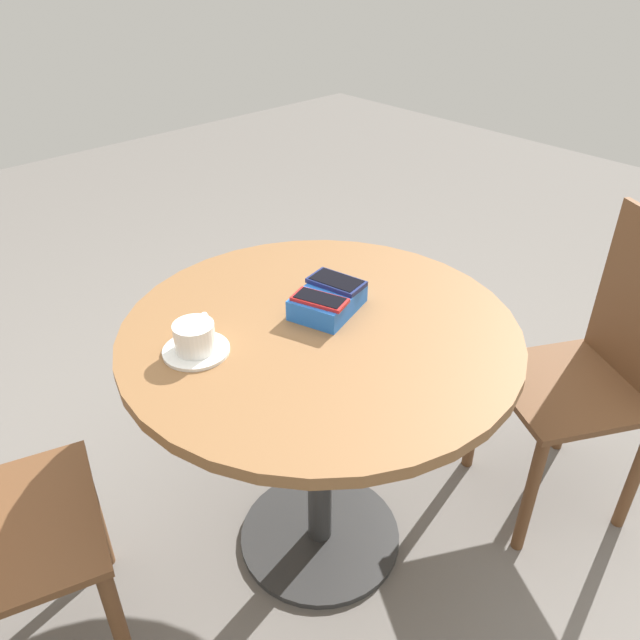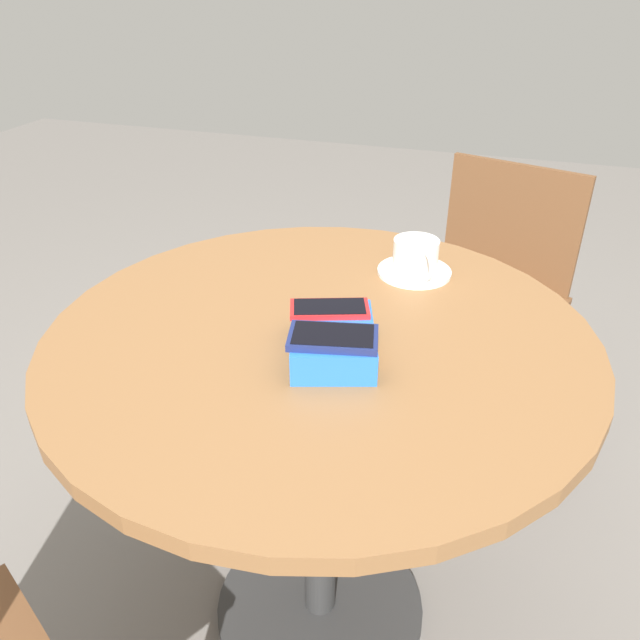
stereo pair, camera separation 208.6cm
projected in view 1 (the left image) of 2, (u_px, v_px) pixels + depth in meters
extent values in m
plane|color=slate|center=(320.00, 537.00, 1.88)|extent=(8.00, 8.00, 0.00)
cylinder|color=#2D2D2D|center=(320.00, 535.00, 1.87)|extent=(0.47, 0.47, 0.02)
cylinder|color=#2D2D2D|center=(320.00, 446.00, 1.68)|extent=(0.07, 0.07, 0.71)
cylinder|color=brown|center=(320.00, 332.00, 1.47)|extent=(0.95, 0.95, 0.03)
cube|color=blue|center=(328.00, 301.00, 1.52)|extent=(0.21, 0.18, 0.05)
cube|color=white|center=(304.00, 297.00, 1.55)|extent=(0.09, 0.03, 0.02)
cube|color=navy|center=(336.00, 282.00, 1.53)|extent=(0.10, 0.15, 0.01)
cube|color=black|center=(336.00, 280.00, 1.53)|extent=(0.09, 0.13, 0.00)
cube|color=red|center=(320.00, 300.00, 1.46)|extent=(0.10, 0.14, 0.01)
cube|color=black|center=(320.00, 298.00, 1.46)|extent=(0.09, 0.13, 0.00)
cylinder|color=white|center=(196.00, 350.00, 1.38)|extent=(0.15, 0.15, 0.01)
cylinder|color=white|center=(194.00, 337.00, 1.36)|extent=(0.09, 0.09, 0.06)
cylinder|color=brown|center=(193.00, 327.00, 1.35)|extent=(0.08, 0.08, 0.00)
torus|color=white|center=(203.00, 325.00, 1.40)|extent=(0.05, 0.04, 0.06)
cube|color=brown|center=(567.00, 387.00, 1.79)|extent=(0.52, 0.52, 0.02)
cylinder|color=brown|center=(475.00, 416.00, 2.02)|extent=(0.04, 0.04, 0.43)
cylinder|color=brown|center=(530.00, 496.00, 1.74)|extent=(0.04, 0.04, 0.43)
cylinder|color=brown|center=(569.00, 400.00, 2.09)|extent=(0.04, 0.04, 0.43)
cylinder|color=brown|center=(636.00, 474.00, 1.81)|extent=(0.04, 0.04, 0.43)
cylinder|color=brown|center=(121.00, 631.00, 1.41)|extent=(0.04, 0.04, 0.43)
cylinder|color=brown|center=(95.00, 511.00, 1.69)|extent=(0.04, 0.04, 0.43)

